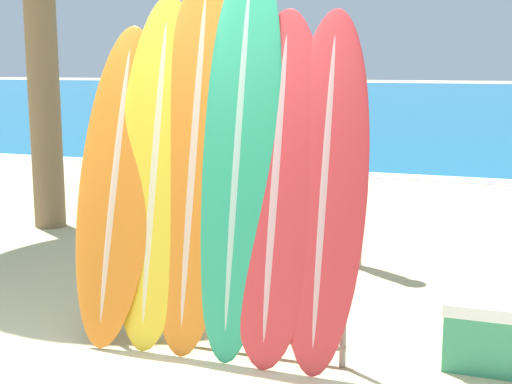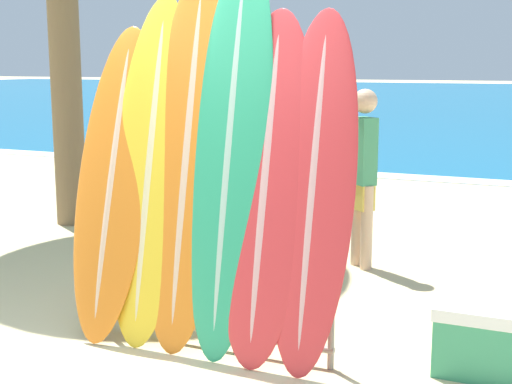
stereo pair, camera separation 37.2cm
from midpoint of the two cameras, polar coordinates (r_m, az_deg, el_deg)
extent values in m
plane|color=beige|center=(4.42, -12.52, -14.57)|extent=(160.00, 160.00, 0.00)
cube|color=#146693|center=(41.43, 16.79, 7.24)|extent=(120.00, 60.00, 0.00)
cube|color=white|center=(11.98, 8.94, 1.31)|extent=(120.00, 0.60, 0.01)
cylinder|color=gray|center=(5.04, -14.50, -6.14)|extent=(0.04, 0.04, 0.88)
cylinder|color=gray|center=(4.35, 4.60, -8.47)|extent=(0.04, 0.04, 0.88)
cylinder|color=gray|center=(4.53, -5.78, -2.24)|extent=(1.74, 0.04, 0.04)
cylinder|color=gray|center=(4.74, -5.62, -11.03)|extent=(1.74, 0.04, 0.04)
ellipsoid|color=orange|center=(4.84, -13.23, 0.60)|extent=(0.58, 0.66, 2.10)
ellipsoid|color=beige|center=(4.84, -13.23, 0.60)|extent=(0.10, 0.64, 2.02)
ellipsoid|color=yellow|center=(4.70, -10.28, 1.61)|extent=(0.59, 0.56, 2.29)
ellipsoid|color=beige|center=(4.70, -10.28, 1.61)|extent=(0.11, 0.55, 2.20)
ellipsoid|color=orange|center=(4.57, -7.27, 2.54)|extent=(0.60, 0.58, 2.46)
ellipsoid|color=beige|center=(4.57, -7.27, 2.54)|extent=(0.11, 0.57, 2.36)
ellipsoid|color=#289E70|center=(4.44, -3.79, 2.96)|extent=(0.53, 0.61, 2.55)
ellipsoid|color=#9AC3B3|center=(4.44, -3.79, 2.96)|extent=(0.10, 0.60, 2.45)
ellipsoid|color=red|center=(4.34, -0.83, 0.35)|extent=(0.59, 0.56, 2.18)
ellipsoid|color=#D59E9F|center=(4.34, -0.83, 0.35)|extent=(0.11, 0.55, 2.10)
ellipsoid|color=red|center=(4.25, 3.02, 0.06)|extent=(0.52, 0.54, 2.17)
ellipsoid|color=#D59E9F|center=(4.25, 3.02, 0.06)|extent=(0.09, 0.52, 2.09)
cylinder|color=tan|center=(6.82, -4.56, -1.89)|extent=(0.11, 0.11, 0.82)
cylinder|color=tan|center=(6.69, -3.56, -2.12)|extent=(0.11, 0.11, 0.82)
cube|color=gold|center=(6.70, -4.10, 0.39)|extent=(0.27, 0.23, 0.24)
cube|color=gold|center=(6.64, -4.14, 4.14)|extent=(0.29, 0.25, 0.64)
sphere|color=tan|center=(6.61, -4.20, 8.20)|extent=(0.23, 0.23, 0.23)
cylinder|color=beige|center=(6.50, 6.44, -2.73)|extent=(0.11, 0.11, 0.77)
cylinder|color=beige|center=(6.64, 5.65, -2.45)|extent=(0.11, 0.11, 0.77)
cube|color=gold|center=(6.52, 6.09, -0.29)|extent=(0.25, 0.25, 0.23)
cube|color=#42996B|center=(6.46, 6.16, 3.34)|extent=(0.27, 0.27, 0.60)
sphere|color=beige|center=(6.42, 6.23, 7.26)|extent=(0.22, 0.22, 0.22)
cylinder|color=brown|center=(8.38, -18.07, 11.56)|extent=(0.35, 0.35, 4.20)
cube|color=#389366|center=(4.58, 16.10, -11.44)|extent=(0.55, 0.31, 0.35)
cube|color=white|center=(4.51, 16.24, -8.92)|extent=(0.58, 0.32, 0.08)
camera|label=1|loc=(0.19, -92.03, -0.37)|focal=50.00mm
camera|label=2|loc=(0.19, 87.97, 0.37)|focal=50.00mm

